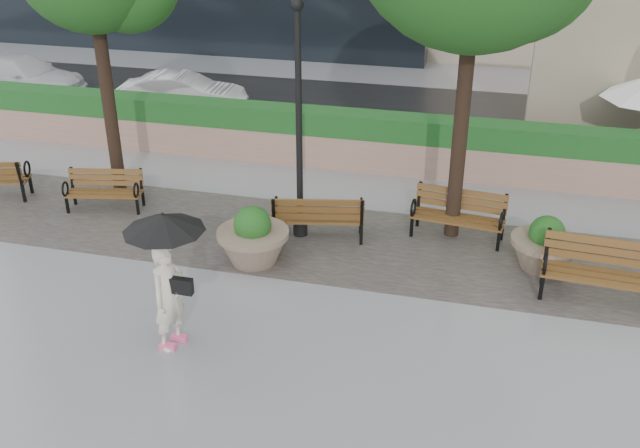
% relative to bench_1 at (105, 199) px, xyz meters
% --- Properties ---
extents(ground, '(100.00, 100.00, 0.00)m').
position_rel_bench_1_xyz_m(ground, '(4.02, -3.25, -0.25)').
color(ground, gray).
rests_on(ground, ground).
extents(cobble_strip, '(28.00, 3.20, 0.01)m').
position_rel_bench_1_xyz_m(cobble_strip, '(4.02, -0.25, -0.24)').
color(cobble_strip, '#383330').
rests_on(cobble_strip, ground).
extents(hedge_wall, '(24.00, 0.80, 1.35)m').
position_rel_bench_1_xyz_m(hedge_wall, '(4.02, 3.75, 0.41)').
color(hedge_wall, '#A97C6D').
rests_on(hedge_wall, ground).
extents(asphalt_street, '(40.00, 7.00, 0.00)m').
position_rel_bench_1_xyz_m(asphalt_street, '(4.02, 7.75, -0.25)').
color(asphalt_street, black).
rests_on(asphalt_street, ground).
extents(bench_1, '(1.65, 0.93, 0.84)m').
position_rel_bench_1_xyz_m(bench_1, '(0.00, 0.00, 0.00)').
color(bench_1, brown).
rests_on(bench_1, ground).
extents(bench_2, '(1.85, 1.06, 0.94)m').
position_rel_bench_1_xyz_m(bench_2, '(4.68, -0.16, 0.03)').
color(bench_2, brown).
rests_on(bench_2, ground).
extents(bench_3, '(1.83, 0.89, 0.94)m').
position_rel_bench_1_xyz_m(bench_3, '(7.29, 0.53, 0.03)').
color(bench_3, brown).
rests_on(bench_3, ground).
extents(bench_4, '(1.98, 0.89, 1.04)m').
position_rel_bench_1_xyz_m(bench_4, '(9.77, -1.16, 0.06)').
color(bench_4, brown).
rests_on(bench_4, ground).
extents(planter_left, '(1.31, 1.31, 1.10)m').
position_rel_bench_1_xyz_m(planter_left, '(3.77, -1.35, 0.18)').
color(planter_left, '#7F6B56').
rests_on(planter_left, ground).
extents(planter_right, '(1.22, 1.22, 1.02)m').
position_rel_bench_1_xyz_m(planter_right, '(8.89, -0.27, 0.15)').
color(planter_right, '#7F6B56').
rests_on(planter_right, ground).
extents(lamppost, '(0.28, 0.28, 4.52)m').
position_rel_bench_1_xyz_m(lamppost, '(4.30, -0.09, 1.76)').
color(lamppost, black).
rests_on(lamppost, ground).
extents(car_left, '(4.46, 2.15, 1.25)m').
position_rel_bench_1_xyz_m(car_left, '(-6.91, 7.07, 0.38)').
color(car_left, silver).
rests_on(car_left, ground).
extents(car_right, '(3.83, 1.89, 1.21)m').
position_rel_bench_1_xyz_m(car_right, '(-1.17, 6.57, 0.35)').
color(car_right, silver).
rests_on(car_right, ground).
extents(pedestrian, '(1.18, 1.18, 2.16)m').
position_rel_bench_1_xyz_m(pedestrian, '(3.45, -4.05, 1.07)').
color(pedestrian, beige).
rests_on(pedestrian, ground).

